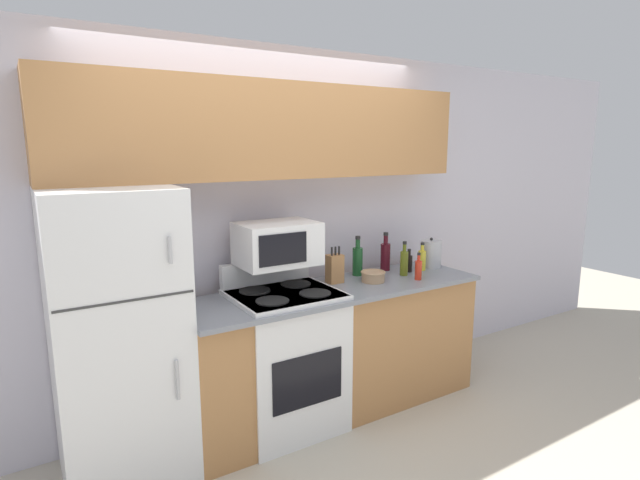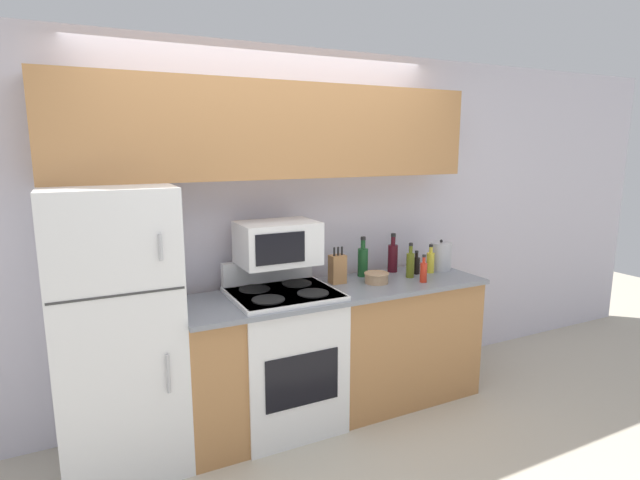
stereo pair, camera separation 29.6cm
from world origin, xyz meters
The scene contains 16 objects.
ground_plane centered at (0.00, 0.00, 0.00)m, with size 12.00×12.00×0.00m, color beige.
wall_back centered at (0.00, 0.70, 1.27)m, with size 8.00×0.05×2.55m.
lower_cabinets centered at (0.34, 0.29, 0.46)m, with size 2.17×0.62×0.91m.
refrigerator centered at (-1.08, 0.33, 0.83)m, with size 0.68×0.69×1.66m.
upper_cabinets centered at (0.00, 0.51, 1.97)m, with size 2.84×0.32×0.62m.
stove centered at (-0.07, 0.28, 0.49)m, with size 0.68×0.60×1.10m.
microwave centered at (-0.07, 0.38, 1.25)m, with size 0.51×0.36×0.28m.
knife_block centered at (0.39, 0.39, 1.02)m, with size 0.11×0.08×0.26m.
bowl centered at (0.64, 0.26, 0.95)m, with size 0.18×0.18×0.08m.
bottle_wine_green centered at (0.65, 0.47, 1.03)m, with size 0.08×0.08×0.30m.
bottle_olive_oil centered at (0.95, 0.28, 1.02)m, with size 0.06×0.06×0.26m.
bottle_cooking_spray centered at (1.17, 0.33, 1.00)m, with size 0.06×0.06×0.22m.
bottle_hot_sauce centered at (0.95, 0.13, 0.99)m, with size 0.05×0.05×0.20m.
bottle_soy_sauce centered at (1.05, 0.34, 0.98)m, with size 0.05×0.05×0.18m.
bottle_wine_red centered at (0.93, 0.48, 1.03)m, with size 0.08×0.08×0.30m.
kettle centered at (1.31, 0.37, 1.02)m, with size 0.17×0.17×0.24m.
Camera 1 is at (-1.52, -2.48, 1.88)m, focal length 28.00 mm.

